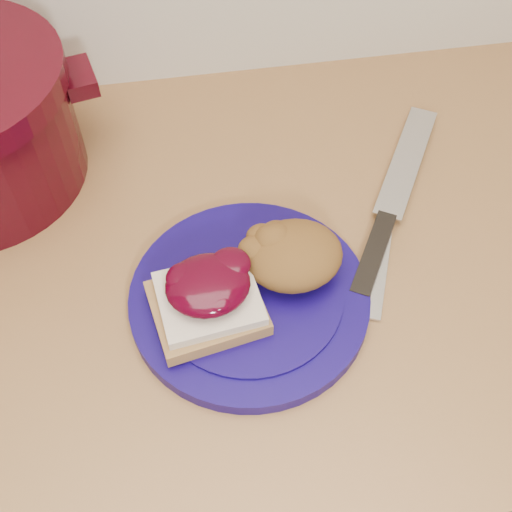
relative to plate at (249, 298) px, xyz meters
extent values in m
cube|color=beige|center=(-0.05, 0.07, -0.48)|extent=(4.00, 0.60, 0.86)
cylinder|color=#0F054F|center=(0.00, 0.00, 0.00)|extent=(0.25, 0.25, 0.02)
cube|color=olive|center=(-0.04, -0.02, 0.02)|extent=(0.12, 0.10, 0.02)
cube|color=beige|center=(-0.04, -0.01, 0.03)|extent=(0.10, 0.09, 0.01)
ellipsoid|color=#32010F|center=(-0.04, -0.01, 0.05)|extent=(0.08, 0.08, 0.02)
ellipsoid|color=brown|center=(0.05, 0.02, 0.04)|extent=(0.10, 0.09, 0.05)
cube|color=black|center=(0.14, 0.03, 0.00)|extent=(0.07, 0.11, 0.02)
cube|color=silver|center=(0.21, 0.16, 0.00)|extent=(0.12, 0.18, 0.00)
cube|color=silver|center=(0.15, 0.03, 0.00)|extent=(0.07, 0.16, 0.00)
cube|color=#35050D|center=(-0.15, 0.26, 0.09)|extent=(0.04, 0.06, 0.02)
camera|label=1|loc=(-0.05, -0.34, 0.54)|focal=45.00mm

